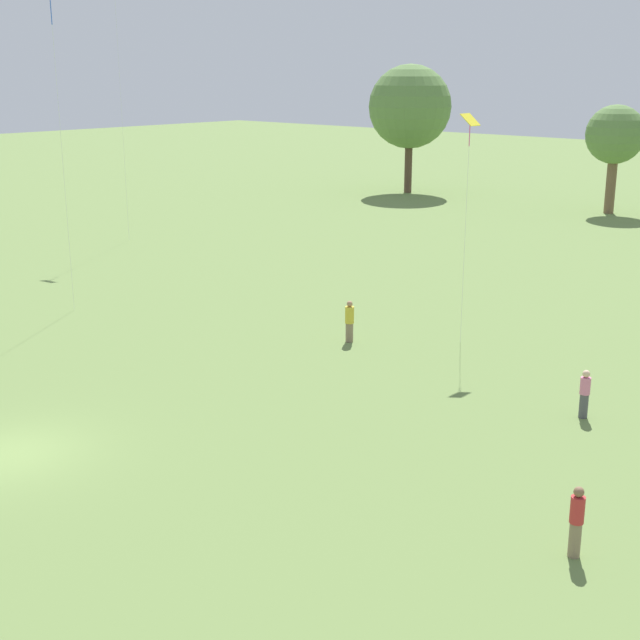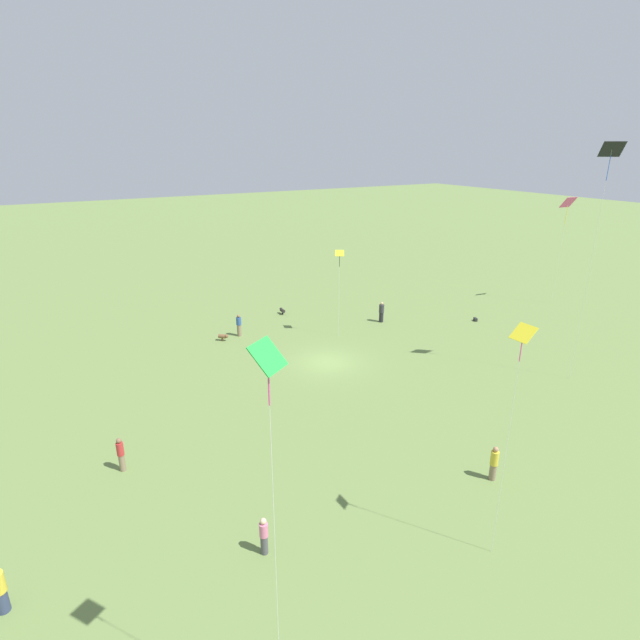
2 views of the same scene
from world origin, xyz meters
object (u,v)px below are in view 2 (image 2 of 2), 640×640
at_px(person_4, 121,454).
at_px(kite_5, 568,205).
at_px(dog_1, 223,336).
at_px(person_1, 381,312).
at_px(kite_0, 521,347).
at_px(dog_0, 282,310).
at_px(person_2, 494,463).
at_px(picnic_bag_0, 475,319).
at_px(person_5, 239,325).
at_px(kite_1, 610,158).
at_px(person_3, 264,536).
at_px(kite_3, 269,383).
at_px(kite_2, 340,257).

bearing_deg(person_4, kite_5, 25.29).
distance_m(kite_5, dog_1, 32.46).
bearing_deg(person_1, kite_5, 34.31).
relative_size(kite_0, dog_0, 11.53).
relative_size(person_1, person_2, 1.04).
xyz_separation_m(person_4, picnic_bag_0, (-29.98, -6.63, -0.74)).
bearing_deg(person_1, dog_0, -176.70).
height_order(person_5, kite_1, kite_1).
relative_size(person_1, picnic_bag_0, 3.70).
height_order(person_1, person_3, person_1).
xyz_separation_m(person_4, kite_3, (-1.70, 13.44, 9.10)).
relative_size(kite_1, kite_3, 1.34).
height_order(person_4, kite_3, kite_3).
relative_size(kite_3, picnic_bag_0, 22.53).
xyz_separation_m(kite_0, dog_0, (-5.32, -28.77, -7.98)).
relative_size(kite_1, picnic_bag_0, 30.27).
xyz_separation_m(person_3, kite_0, (-7.40, 4.21, 7.52)).
bearing_deg(kite_0, person_3, -75.45).
bearing_deg(person_5, kite_2, 123.27).
relative_size(person_5, kite_3, 0.16).
bearing_deg(kite_0, person_4, -93.37).
relative_size(person_1, kite_2, 0.26).
distance_m(person_4, kite_2, 21.03).
distance_m(person_5, kite_2, 9.59).
relative_size(person_4, kite_3, 0.16).
bearing_deg(person_1, person_2, -66.09).
height_order(kite_0, kite_1, kite_1).
bearing_deg(kite_0, person_1, -163.19).
height_order(person_2, kite_0, kite_0).
height_order(kite_0, picnic_bag_0, kite_0).
height_order(person_4, dog_1, person_4).
bearing_deg(kite_2, person_3, -51.99).
xyz_separation_m(person_3, picnic_bag_0, (-26.30, -14.54, -0.66)).
bearing_deg(person_4, dog_1, 69.70).
xyz_separation_m(kite_0, picnic_bag_0, (-18.90, -18.75, -8.18)).
xyz_separation_m(kite_1, picnic_bag_0, (-3.04, -11.03, -13.55)).
bearing_deg(kite_3, dog_0, 76.28).
relative_size(kite_0, dog_1, 12.52).
bearing_deg(kite_5, kite_0, 85.17).
bearing_deg(kite_1, kite_0, 112.64).
xyz_separation_m(person_5, dog_0, (-5.30, -3.13, -0.54)).
xyz_separation_m(person_1, kite_0, (11.73, 22.64, 7.45)).
height_order(person_2, kite_3, kite_3).
relative_size(person_3, kite_0, 0.18).
xyz_separation_m(person_3, person_5, (-7.41, -21.43, 0.08)).
bearing_deg(kite_0, person_2, 175.96).
height_order(person_1, dog_1, person_1).
bearing_deg(kite_2, kite_1, 20.05).
height_order(person_3, picnic_bag_0, person_3).
xyz_separation_m(person_4, dog_0, (-16.40, -16.65, -0.53)).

